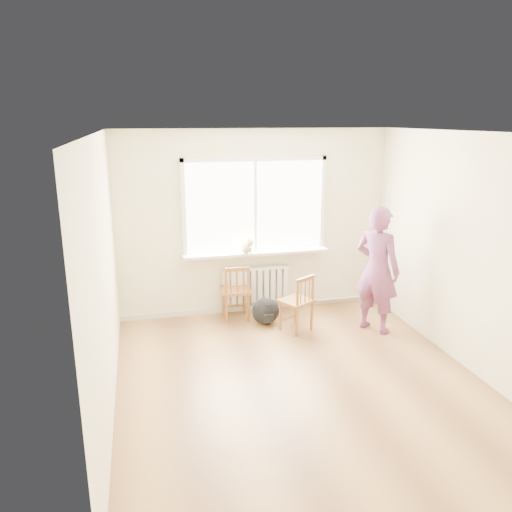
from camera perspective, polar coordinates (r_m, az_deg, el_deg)
floor at (r=5.75m, az=5.12°, el=-14.14°), size 4.50×4.50×0.00m
ceiling at (r=5.00m, az=5.88°, el=13.85°), size 4.50×4.50×0.00m
back_wall at (r=7.32m, az=-0.17°, el=3.78°), size 4.00×0.01×2.70m
window at (r=7.24m, az=-0.13°, el=6.16°), size 2.12×0.05×1.42m
windowsill at (r=7.31m, az=0.03°, el=0.38°), size 2.15×0.22×0.04m
radiator at (r=7.47m, az=-0.00°, el=-3.22°), size 1.00×0.12×0.55m
heating_pipe at (r=7.98m, az=8.74°, el=-4.89°), size 1.40×0.04×0.04m
baseboard at (r=7.68m, az=-0.14°, el=-5.86°), size 4.00×0.03×0.08m
chair_left at (r=7.17m, az=-2.30°, el=-4.21°), size 0.42×0.40×0.83m
chair_right at (r=6.83m, az=4.92°, el=-5.39°), size 0.54×0.53×0.81m
person at (r=6.90m, az=13.68°, el=-1.53°), size 0.70×0.76×1.73m
cat at (r=7.16m, az=-1.11°, el=1.10°), size 0.24×0.38×0.26m
backpack at (r=7.11m, az=1.11°, el=-6.32°), size 0.42×0.33×0.39m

